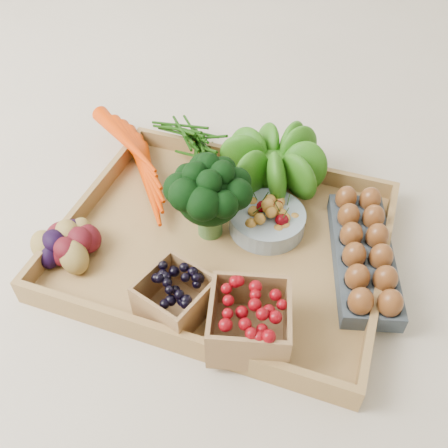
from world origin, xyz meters
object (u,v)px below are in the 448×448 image
(broccoli, at_px, (210,209))
(cherry_bowl, at_px, (267,221))
(tray, at_px, (224,245))
(egg_carton, at_px, (362,257))

(broccoli, distance_m, cherry_bowl, 0.11)
(broccoli, bearing_deg, tray, -25.12)
(broccoli, height_order, egg_carton, broccoli)
(tray, bearing_deg, egg_carton, 7.87)
(broccoli, distance_m, egg_carton, 0.27)
(tray, height_order, broccoli, broccoli)
(tray, distance_m, egg_carton, 0.24)
(tray, height_order, egg_carton, egg_carton)
(broccoli, height_order, cherry_bowl, broccoli)
(tray, distance_m, broccoli, 0.07)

